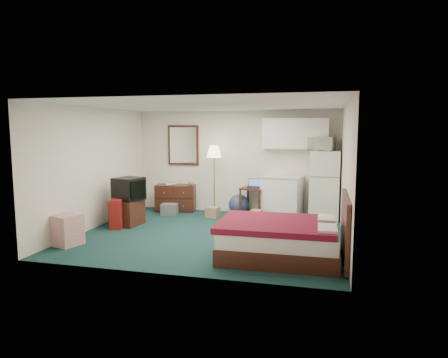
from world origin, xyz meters
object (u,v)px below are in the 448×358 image
(dresser, at_px, (176,198))
(bed, at_px, (279,240))
(floor_lamp, at_px, (214,180))
(desk, at_px, (253,202))
(kitchen_counter, at_px, (282,197))
(suitcase, at_px, (117,214))
(fridge, at_px, (324,185))
(tv_stand, at_px, (127,212))

(dresser, xyz_separation_m, bed, (2.94, -3.09, -0.04))
(floor_lamp, relative_size, desk, 2.44)
(floor_lamp, distance_m, kitchen_counter, 1.67)
(desk, xyz_separation_m, bed, (0.94, -3.01, -0.05))
(dresser, distance_m, desk, 2.00)
(kitchen_counter, bearing_deg, desk, -168.82)
(dresser, bearing_deg, suitcase, -115.03)
(kitchen_counter, height_order, fridge, fridge)
(kitchen_counter, bearing_deg, tv_stand, -143.19)
(dresser, bearing_deg, bed, -55.87)
(desk, relative_size, kitchen_counter, 0.72)
(floor_lamp, distance_m, bed, 3.58)
(desk, height_order, tv_stand, desk)
(fridge, distance_m, bed, 3.10)
(tv_stand, distance_m, suitcase, 0.31)
(dresser, height_order, suitcase, dresser)
(dresser, bearing_deg, fridge, -11.07)
(kitchen_counter, height_order, bed, kitchen_counter)
(kitchen_counter, bearing_deg, fridge, 8.20)
(bed, height_order, tv_stand, bed)
(fridge, bearing_deg, floor_lamp, 179.41)
(desk, height_order, suitcase, desk)
(kitchen_counter, bearing_deg, bed, -74.86)
(desk, relative_size, fridge, 0.43)
(floor_lamp, bearing_deg, kitchen_counter, 1.53)
(dresser, xyz_separation_m, tv_stand, (-0.48, -1.66, -0.06))
(dresser, xyz_separation_m, suitcase, (-0.54, -1.96, -0.03))
(desk, distance_m, fridge, 1.68)
(dresser, relative_size, floor_lamp, 0.59)
(floor_lamp, bearing_deg, desk, 1.79)
(desk, distance_m, suitcase, 3.16)
(dresser, height_order, tv_stand, dresser)
(kitchen_counter, bearing_deg, dresser, -171.47)
(floor_lamp, height_order, kitchen_counter, floor_lamp)
(desk, bearing_deg, floor_lamp, -166.96)
(dresser, height_order, floor_lamp, floor_lamp)
(fridge, bearing_deg, kitchen_counter, 177.29)
(tv_stand, bearing_deg, dresser, 80.81)
(bed, bearing_deg, desk, 106.49)
(floor_lamp, height_order, bed, floor_lamp)
(bed, xyz_separation_m, tv_stand, (-3.42, 1.43, -0.02))
(fridge, distance_m, tv_stand, 4.41)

